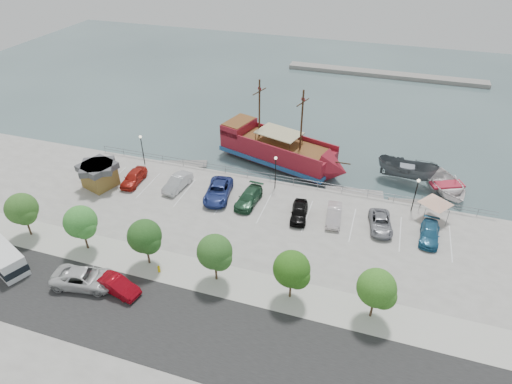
% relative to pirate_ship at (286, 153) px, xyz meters
% --- Properties ---
extents(ground, '(160.00, 160.00, 0.00)m').
position_rel_pirate_ship_xyz_m(ground, '(0.51, -13.60, -1.97)').
color(ground, '#384C4F').
extents(street, '(100.00, 8.00, 0.04)m').
position_rel_pirate_ship_xyz_m(street, '(0.51, -29.60, -0.96)').
color(street, black).
rests_on(street, land_slab).
extents(sidewalk, '(100.00, 4.00, 0.05)m').
position_rel_pirate_ship_xyz_m(sidewalk, '(0.51, -23.60, -0.95)').
color(sidewalk, '#BABAAB').
rests_on(sidewalk, land_slab).
extents(seawall_railing, '(50.00, 0.06, 1.00)m').
position_rel_pirate_ship_xyz_m(seawall_railing, '(0.51, -5.80, -0.44)').
color(seawall_railing, slate).
rests_on(seawall_railing, land_slab).
extents(far_shore, '(40.00, 3.00, 0.80)m').
position_rel_pirate_ship_xyz_m(far_shore, '(10.51, 41.40, -1.57)').
color(far_shore, gray).
rests_on(far_shore, ground).
extents(pirate_ship, '(18.97, 10.00, 11.75)m').
position_rel_pirate_ship_xyz_m(pirate_ship, '(0.00, 0.00, 0.00)').
color(pirate_ship, maroon).
rests_on(pirate_ship, ground).
extents(patrol_boat, '(7.79, 3.87, 2.89)m').
position_rel_pirate_ship_xyz_m(patrol_boat, '(15.70, 0.86, -0.52)').
color(patrol_boat, '#4E5357').
rests_on(patrol_boat, ground).
extents(speedboat, '(7.99, 9.07, 1.56)m').
position_rel_pirate_ship_xyz_m(speedboat, '(20.63, -0.16, -1.19)').
color(speedboat, white).
rests_on(speedboat, ground).
extents(dock_west, '(6.69, 3.85, 0.37)m').
position_rel_pirate_ship_xyz_m(dock_west, '(-13.28, -4.40, -1.78)').
color(dock_west, slate).
rests_on(dock_west, ground).
extents(dock_mid, '(7.21, 2.83, 0.40)m').
position_rel_pirate_ship_xyz_m(dock_mid, '(9.88, -4.40, -1.77)').
color(dock_mid, gray).
rests_on(dock_mid, ground).
extents(dock_east, '(6.40, 2.90, 0.35)m').
position_rel_pirate_ship_xyz_m(dock_east, '(17.16, -4.40, -1.79)').
color(dock_east, slate).
rests_on(dock_east, ground).
extents(shed, '(4.65, 4.65, 3.03)m').
position_rel_pirate_ship_xyz_m(shed, '(-19.99, -13.23, 0.65)').
color(shed, brown).
rests_on(shed, land_slab).
extents(canopy_tent, '(4.44, 4.44, 3.26)m').
position_rel_pirate_ship_xyz_m(canopy_tent, '(18.70, -7.73, 1.87)').
color(canopy_tent, slate).
rests_on(canopy_tent, land_slab).
extents(street_van, '(6.30, 3.75, 1.64)m').
position_rel_pirate_ship_xyz_m(street_van, '(-11.58, -27.88, -0.15)').
color(street_van, silver).
rests_on(street_van, street).
extents(street_sedan, '(4.66, 2.43, 1.46)m').
position_rel_pirate_ship_xyz_m(street_sedan, '(-8.34, -27.68, -0.24)').
color(street_sedan, maroon).
rests_on(street_sedan, street).
extents(shuttle_bus, '(6.64, 4.49, 2.21)m').
position_rel_pirate_ship_xyz_m(shuttle_bus, '(-20.58, -28.10, 0.10)').
color(shuttle_bus, white).
rests_on(shuttle_bus, street).
extents(fire_hydrant, '(0.27, 0.27, 0.78)m').
position_rel_pirate_ship_xyz_m(fire_hydrant, '(-5.99, -24.40, -0.54)').
color(fire_hydrant, '#D1AE05').
rests_on(fire_hydrant, sidewalk).
extents(lamp_post_left, '(0.36, 0.36, 4.28)m').
position_rel_pirate_ship_xyz_m(lamp_post_left, '(-17.49, -7.10, 1.97)').
color(lamp_post_left, black).
rests_on(lamp_post_left, land_slab).
extents(lamp_post_mid, '(0.36, 0.36, 4.28)m').
position_rel_pirate_ship_xyz_m(lamp_post_mid, '(0.51, -7.10, 1.97)').
color(lamp_post_mid, black).
rests_on(lamp_post_mid, land_slab).
extents(lamp_post_right, '(0.36, 0.36, 4.28)m').
position_rel_pirate_ship_xyz_m(lamp_post_right, '(16.51, -7.10, 1.97)').
color(lamp_post_right, black).
rests_on(lamp_post_right, land_slab).
extents(tree_a, '(3.30, 3.20, 5.00)m').
position_rel_pirate_ship_xyz_m(tree_a, '(-21.34, -23.67, 2.33)').
color(tree_a, '#473321').
rests_on(tree_a, sidewalk).
extents(tree_b, '(3.30, 3.20, 5.00)m').
position_rel_pirate_ship_xyz_m(tree_b, '(-14.34, -23.67, 2.33)').
color(tree_b, '#473321').
rests_on(tree_b, sidewalk).
extents(tree_c, '(3.30, 3.20, 5.00)m').
position_rel_pirate_ship_xyz_m(tree_c, '(-7.34, -23.67, 2.33)').
color(tree_c, '#473321').
rests_on(tree_c, sidewalk).
extents(tree_d, '(3.30, 3.20, 5.00)m').
position_rel_pirate_ship_xyz_m(tree_d, '(-0.34, -23.67, 2.33)').
color(tree_d, '#473321').
rests_on(tree_d, sidewalk).
extents(tree_e, '(3.30, 3.20, 5.00)m').
position_rel_pirate_ship_xyz_m(tree_e, '(6.66, -23.67, 2.33)').
color(tree_e, '#473321').
rests_on(tree_e, sidewalk).
extents(tree_f, '(3.30, 3.20, 5.00)m').
position_rel_pirate_ship_xyz_m(tree_f, '(13.66, -23.67, 2.33)').
color(tree_f, '#473321').
rests_on(tree_f, sidewalk).
extents(parked_car_a, '(2.15, 4.74, 1.58)m').
position_rel_pirate_ship_xyz_m(parked_car_a, '(-16.45, -11.46, -0.18)').
color(parked_car_a, '#B12117').
rests_on(parked_car_a, land_slab).
extents(parked_car_b, '(2.21, 4.85, 1.54)m').
position_rel_pirate_ship_xyz_m(parked_car_b, '(-10.75, -10.84, -0.20)').
color(parked_car_b, '#BABBBE').
rests_on(parked_car_b, land_slab).
extents(parked_car_c, '(3.68, 6.29, 1.64)m').
position_rel_pirate_ship_xyz_m(parked_car_c, '(-5.31, -11.13, -0.15)').
color(parked_car_c, navy).
rests_on(parked_car_c, land_slab).
extents(parked_car_d, '(2.43, 5.22, 1.47)m').
position_rel_pirate_ship_xyz_m(parked_car_d, '(-1.50, -11.20, -0.23)').
color(parked_car_d, '#234D32').
rests_on(parked_car_d, land_slab).
extents(parked_car_e, '(2.32, 4.59, 1.50)m').
position_rel_pirate_ship_xyz_m(parked_car_e, '(4.66, -12.08, -0.22)').
color(parked_car_e, black).
rests_on(parked_car_e, land_slab).
extents(parked_car_f, '(1.96, 4.54, 1.45)m').
position_rel_pirate_ship_xyz_m(parked_car_f, '(8.39, -11.37, -0.24)').
color(parked_car_f, silver).
rests_on(parked_car_f, land_slab).
extents(parked_car_g, '(2.98, 5.10, 1.33)m').
position_rel_pirate_ship_xyz_m(parked_car_g, '(13.37, -11.26, -0.30)').
color(parked_car_g, gray).
rests_on(parked_car_g, land_slab).
extents(parked_car_h, '(2.19, 4.77, 1.35)m').
position_rel_pirate_ship_xyz_m(parked_car_h, '(18.31, -11.52, -0.29)').
color(parked_car_h, '#215C80').
rests_on(parked_car_h, land_slab).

